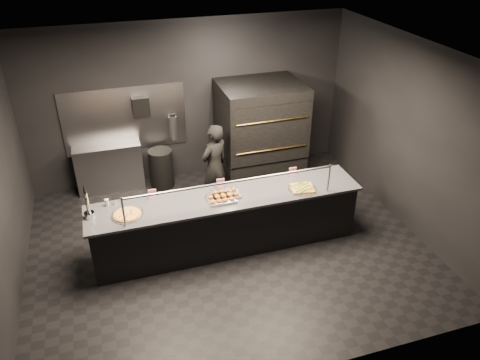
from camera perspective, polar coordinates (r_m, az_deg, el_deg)
The scene contains 15 objects.
room at distance 6.67m, azimuth -2.04°, elevation 2.35°, with size 6.04×6.00×3.00m.
service_counter at distance 7.18m, azimuth -1.60°, elevation -5.09°, with size 4.10×0.78×1.37m.
pizza_oven at distance 8.82m, azimuth 2.46°, elevation 5.81°, with size 1.50×1.23×1.91m.
prep_shelf at distance 8.99m, azimuth -15.62°, elevation 1.45°, with size 1.20×0.35×0.90m, color #99999E.
towel_dispenser at distance 8.63m, azimuth -12.01°, elevation 8.78°, with size 0.30×0.20×0.35m, color black.
fire_extinguisher at distance 8.88m, azimuth -8.15°, elevation 6.34°, with size 0.14×0.14×0.51m.
beer_tap at distance 6.72m, azimuth -18.02°, elevation -3.27°, with size 0.14×0.20×0.54m.
round_pizza at distance 6.69m, azimuth -13.56°, elevation -4.11°, with size 0.45×0.45×0.03m.
slider_tray_a at distance 6.83m, azimuth -2.30°, elevation -2.28°, with size 0.43×0.33×0.07m.
slider_tray_b at distance 6.94m, azimuth -1.74°, elevation -1.70°, with size 0.42×0.31×0.07m.
square_pizza at distance 7.15m, azimuth 7.59°, elevation -1.01°, with size 0.43×0.43×0.05m.
condiment_jar at distance 6.96m, azimuth -15.65°, elevation -2.63°, with size 0.16×0.06×0.10m.
tent_cards at distance 7.13m, azimuth -2.00°, elevation -0.31°, with size 2.35×0.04×0.15m.
trash_bin at distance 8.93m, azimuth -9.56°, elevation 1.41°, with size 0.44×0.44×0.74m, color black.
worker at distance 8.07m, azimuth -3.13°, elevation 1.70°, with size 0.56×0.37×1.53m, color black.
Camera 1 is at (-1.56, -5.64, 4.63)m, focal length 35.00 mm.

